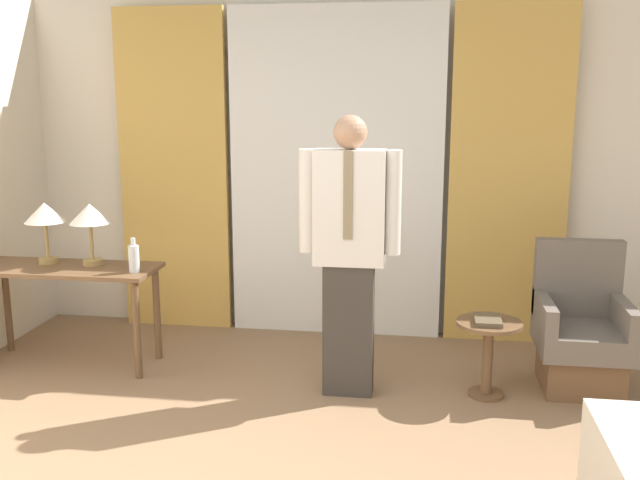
% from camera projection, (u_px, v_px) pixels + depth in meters
% --- Properties ---
extents(wall_back, '(10.00, 0.06, 2.70)m').
position_uv_depth(wall_back, '(338.00, 166.00, 5.70)').
color(wall_back, silver).
rests_on(wall_back, ground_plane).
extents(curtain_sheer_center, '(1.67, 0.06, 2.58)m').
position_uv_depth(curtain_sheer_center, '(336.00, 175.00, 5.59)').
color(curtain_sheer_center, white).
rests_on(curtain_sheer_center, ground_plane).
extents(curtain_drape_left, '(0.89, 0.06, 2.58)m').
position_uv_depth(curtain_drape_left, '(174.00, 172.00, 5.77)').
color(curtain_drape_left, gold).
rests_on(curtain_drape_left, ground_plane).
extents(curtain_drape_right, '(0.89, 0.06, 2.58)m').
position_uv_depth(curtain_drape_right, '(509.00, 178.00, 5.40)').
color(curtain_drape_right, gold).
rests_on(curtain_drape_right, ground_plane).
extents(desk, '(1.30, 0.49, 0.72)m').
position_uv_depth(desk, '(66.00, 282.00, 5.03)').
color(desk, brown).
rests_on(desk, ground_plane).
extents(table_lamp_left, '(0.29, 0.29, 0.44)m').
position_uv_depth(table_lamp_left, '(45.00, 216.00, 5.05)').
color(table_lamp_left, '#9E7F47').
rests_on(table_lamp_left, desk).
extents(table_lamp_right, '(0.29, 0.29, 0.44)m').
position_uv_depth(table_lamp_right, '(90.00, 217.00, 5.00)').
color(table_lamp_right, '#9E7F47').
rests_on(table_lamp_right, desk).
extents(bottle_near_edge, '(0.07, 0.07, 0.24)m').
position_uv_depth(bottle_near_edge, '(134.00, 258.00, 4.84)').
color(bottle_near_edge, silver).
rests_on(bottle_near_edge, desk).
extents(person, '(0.64, 0.21, 1.79)m').
position_uv_depth(person, '(349.00, 246.00, 4.47)').
color(person, '#38332D').
rests_on(person, ground_plane).
extents(armchair, '(0.57, 0.60, 0.96)m').
position_uv_depth(armchair, '(580.00, 337.00, 4.70)').
color(armchair, brown).
rests_on(armchair, ground_plane).
extents(side_table, '(0.42, 0.42, 0.50)m').
position_uv_depth(side_table, '(488.00, 345.00, 4.54)').
color(side_table, brown).
rests_on(side_table, ground_plane).
extents(book, '(0.17, 0.24, 0.03)m').
position_uv_depth(book, '(488.00, 320.00, 4.49)').
color(book, brown).
rests_on(book, side_table).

